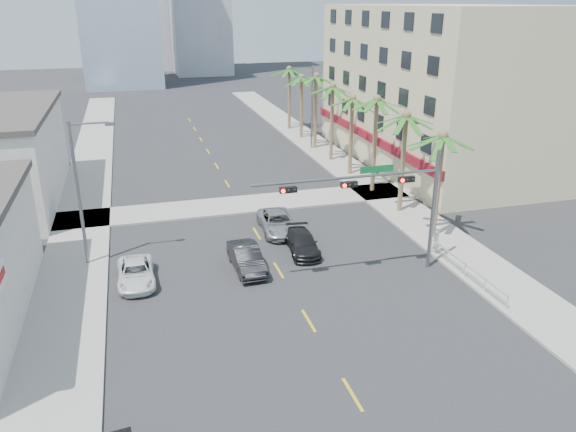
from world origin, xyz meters
The scene contains 22 objects.
ground centered at (0.00, 0.00, 0.00)m, with size 260.00×260.00×0.00m, color #262628.
sidewalk_right centered at (12.00, 20.00, 0.07)m, with size 4.00×120.00×0.15m, color gray.
sidewalk_left centered at (-12.00, 20.00, 0.07)m, with size 4.00×120.00×0.15m, color gray.
sidewalk_cross centered at (0.00, 22.00, 0.07)m, with size 80.00×4.00×0.15m, color gray.
building_right centered at (21.99, 30.00, 7.50)m, with size 15.25×28.00×15.00m.
traffic_signal_mast centered at (5.78, 7.95, 5.06)m, with size 11.12×0.54×7.20m.
palm_tree_0 centered at (11.60, 12.00, 7.08)m, with size 4.80×4.80×7.80m.
palm_tree_1 centered at (11.60, 17.20, 7.43)m, with size 4.80×4.80×8.16m.
palm_tree_2 centered at (11.60, 22.40, 7.78)m, with size 4.80×4.80×8.52m.
palm_tree_3 centered at (11.60, 27.60, 7.08)m, with size 4.80×4.80×7.80m.
palm_tree_4 centered at (11.60, 32.80, 7.43)m, with size 4.80×4.80×8.16m.
palm_tree_5 centered at (11.60, 38.00, 7.78)m, with size 4.80×4.80×8.52m.
palm_tree_6 centered at (11.60, 43.20, 7.08)m, with size 4.80×4.80×7.80m.
palm_tree_7 centered at (11.60, 48.40, 7.43)m, with size 4.80×4.80×8.16m.
streetlight_left centered at (-11.00, 14.00, 5.06)m, with size 2.55×0.25×9.00m.
streetlight_right centered at (11.00, 38.00, 5.06)m, with size 2.55×0.25×9.00m.
guardrail centered at (10.30, 6.00, 0.67)m, with size 0.08×8.08×1.00m.
car_parked_far centered at (-8.36, 10.67, 0.62)m, with size 2.06×4.48×1.24m, color white.
car_lane_left centered at (-1.83, 10.67, 0.75)m, with size 1.58×4.54×1.50m, color black.
car_lane_center centered at (1.52, 15.93, 0.71)m, with size 2.34×5.08×1.41m, color #B4B4B9.
car_lane_right centered at (2.18, 12.15, 0.64)m, with size 1.79×4.40×1.28m, color black.
pedestrian centered at (10.30, 9.39, 1.08)m, with size 0.68×0.45×1.87m, color white.
Camera 1 is at (-7.79, -19.70, 15.34)m, focal length 35.00 mm.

